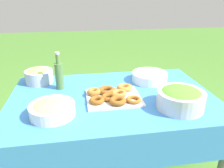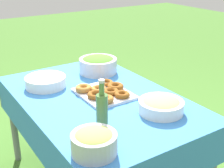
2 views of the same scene
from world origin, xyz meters
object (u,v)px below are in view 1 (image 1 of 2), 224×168
olive_oil_bottle (59,75)px  salad_bowl (181,98)px  plate_stack (150,77)px  pasta_bowl (52,108)px  fruit_bowl (39,75)px  donut_platter (113,96)px

olive_oil_bottle → salad_bowl: bearing=-29.2°
salad_bowl → plate_stack: salad_bowl is taller
pasta_bowl → plate_stack: bearing=29.8°
salad_bowl → pasta_bowl: (-0.77, 0.03, -0.03)m
pasta_bowl → fruit_bowl: size_ratio=1.23×
plate_stack → olive_oil_bottle: 0.71m
salad_bowl → pasta_bowl: 0.78m
pasta_bowl → salad_bowl: bearing=-2.6°
pasta_bowl → fruit_bowl: 0.55m
salad_bowl → pasta_bowl: size_ratio=1.11×
pasta_bowl → donut_platter: bearing=21.8°
donut_platter → plate_stack: bearing=37.5°
salad_bowl → fruit_bowl: 1.08m
donut_platter → plate_stack: 0.43m
pasta_bowl → plate_stack: (0.73, 0.42, -0.01)m
donut_platter → salad_bowl: bearing=-25.7°
pasta_bowl → donut_platter: size_ratio=0.71×
salad_bowl → pasta_bowl: salad_bowl is taller
donut_platter → fruit_bowl: bearing=144.6°
salad_bowl → donut_platter: salad_bowl is taller
pasta_bowl → fruit_bowl: bearing=105.4°
olive_oil_bottle → pasta_bowl: bearing=-93.5°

